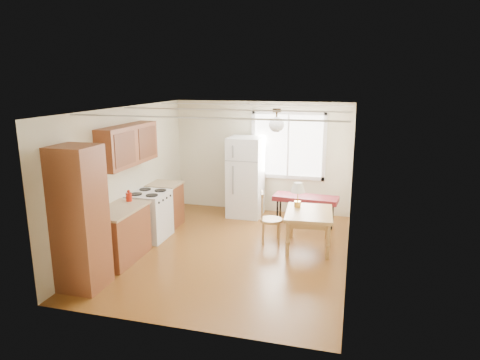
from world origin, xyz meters
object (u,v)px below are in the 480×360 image
(refrigerator, at_px, (246,177))
(dining_table, at_px, (309,217))
(bench, at_px, (306,199))
(chair, at_px, (266,214))

(refrigerator, height_order, dining_table, refrigerator)
(bench, height_order, dining_table, dining_table)
(dining_table, bearing_deg, chair, 170.84)
(bench, relative_size, chair, 1.43)
(refrigerator, relative_size, dining_table, 1.54)
(refrigerator, xyz_separation_m, bench, (1.36, -0.28, -0.33))
(bench, bearing_deg, dining_table, -76.01)
(chair, bearing_deg, bench, 50.09)
(bench, bearing_deg, chair, -111.47)
(dining_table, bearing_deg, refrigerator, 131.26)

